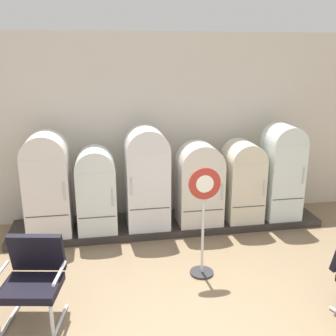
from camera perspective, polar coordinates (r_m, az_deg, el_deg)
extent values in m
cube|color=silver|center=(6.90, -0.95, 5.92)|extent=(11.76, 0.12, 3.22)
cube|color=#47443F|center=(6.78, -1.00, 16.44)|extent=(11.76, 0.07, 0.06)
cube|color=#302C28|center=(6.77, -0.03, -8.11)|extent=(5.21, 0.95, 0.12)
cube|color=white|center=(6.39, -17.09, -3.68)|extent=(0.67, 0.67, 1.28)
cylinder|color=white|center=(6.20, -17.59, 1.86)|extent=(0.67, 0.66, 0.67)
cube|color=#383838|center=(6.15, -17.27, -6.77)|extent=(0.62, 0.01, 0.01)
cylinder|color=silver|center=(5.97, -14.95, -3.34)|extent=(0.02, 0.02, 0.28)
cube|color=white|center=(6.34, -10.40, -4.46)|extent=(0.61, 0.61, 1.04)
cylinder|color=white|center=(6.18, -10.65, 0.07)|extent=(0.61, 0.60, 0.61)
cube|color=#383838|center=(6.12, -10.31, -7.13)|extent=(0.56, 0.01, 0.01)
cylinder|color=silver|center=(6.00, -8.11, -4.31)|extent=(0.02, 0.02, 0.28)
cube|color=white|center=(6.35, -3.07, -2.91)|extent=(0.68, 0.65, 1.30)
cylinder|color=white|center=(6.17, -3.16, 2.82)|extent=(0.68, 0.64, 0.68)
cube|color=#383838|center=(6.13, -2.66, -5.99)|extent=(0.62, 0.01, 0.01)
cylinder|color=silver|center=(5.96, -5.36, -2.71)|extent=(0.02, 0.02, 0.28)
cube|color=silver|center=(6.52, 4.58, -3.77)|extent=(0.72, 0.58, 1.01)
cylinder|color=silver|center=(6.37, 4.68, 0.52)|extent=(0.72, 0.57, 0.72)
cube|color=#383838|center=(6.33, 5.21, -6.23)|extent=(0.66, 0.01, 0.01)
cylinder|color=silver|center=(6.29, 7.95, -3.49)|extent=(0.02, 0.02, 0.28)
cube|color=beige|center=(6.78, 10.78, -3.01)|extent=(0.60, 0.67, 1.06)
cylinder|color=beige|center=(6.62, 11.03, 1.31)|extent=(0.60, 0.66, 0.60)
cube|color=#383838|center=(6.55, 11.73, -5.56)|extent=(0.55, 0.01, 0.01)
cylinder|color=silver|center=(6.52, 13.88, -2.82)|extent=(0.02, 0.02, 0.28)
cube|color=white|center=(6.98, 16.20, -1.65)|extent=(0.59, 0.62, 1.33)
cylinder|color=white|center=(6.81, 16.65, 3.67)|extent=(0.59, 0.61, 0.59)
cube|color=#383838|center=(6.80, 17.18, -4.37)|extent=(0.54, 0.01, 0.01)
cylinder|color=silver|center=(6.77, 19.26, -1.08)|extent=(0.02, 0.02, 0.28)
cylinder|color=silver|center=(4.97, -22.20, -19.99)|extent=(0.14, 0.56, 0.04)
cylinder|color=silver|center=(4.79, -15.47, -20.77)|extent=(0.14, 0.56, 0.04)
cylinder|color=silver|center=(4.48, -16.60, -20.82)|extent=(0.05, 0.05, 0.38)
cube|color=black|center=(4.64, -19.40, -16.23)|extent=(0.69, 0.61, 0.09)
cube|color=black|center=(4.72, -18.65, -11.62)|extent=(0.63, 0.27, 0.48)
cylinder|color=silver|center=(4.45, -15.60, -14.58)|extent=(0.12, 0.46, 0.04)
cylinder|color=#2D2D30|center=(5.49, 4.94, -15.00)|extent=(0.32, 0.32, 0.03)
cylinder|color=silver|center=(5.18, 5.12, -8.86)|extent=(0.04, 0.04, 1.27)
cylinder|color=#A62D23|center=(4.92, 5.39, -2.30)|extent=(0.42, 0.02, 0.42)
cylinder|color=white|center=(4.90, 5.43, -2.35)|extent=(0.23, 0.00, 0.23)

